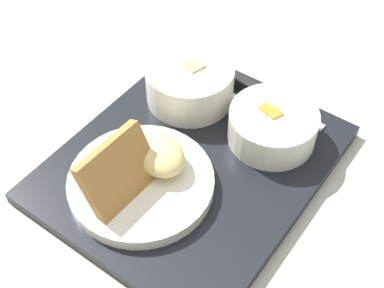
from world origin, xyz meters
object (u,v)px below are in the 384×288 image
object	(u,v)px
bowl_salad	(273,124)
knife	(252,88)
bowl_soup	(190,81)
spoon	(246,103)
plate_main	(141,177)

from	to	relation	value
bowl_salad	knife	size ratio (longest dim) A/B	0.70
knife	bowl_soup	bearing A→B (deg)	-133.09
knife	spoon	xyz separation A→B (m)	(0.03, 0.01, -0.00)
bowl_soup	plate_main	xyz separation A→B (m)	(0.17, 0.05, -0.01)
bowl_salad	spoon	xyz separation A→B (m)	(-0.03, -0.06, -0.02)
bowl_soup	bowl_salad	bearing A→B (deg)	91.37
plate_main	spoon	size ratio (longest dim) A/B	1.12
bowl_soup	spoon	distance (m)	0.09
plate_main	knife	xyz separation A→B (m)	(-0.23, 0.01, -0.01)
bowl_salad	spoon	world-z (taller)	bowl_salad
bowl_soup	plate_main	bearing A→B (deg)	17.00
bowl_salad	spoon	distance (m)	0.08
bowl_soup	plate_main	size ratio (longest dim) A/B	0.69
knife	spoon	bearing A→B (deg)	-70.90
bowl_soup	knife	size ratio (longest dim) A/B	0.74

